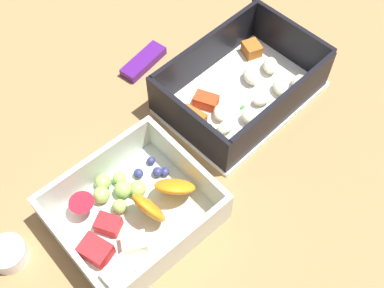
{
  "coord_description": "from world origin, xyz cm",
  "views": [
    {
      "loc": [
        -23.4,
        -20.78,
        50.18
      ],
      "look_at": [
        -1.0,
        -0.75,
        4.0
      ],
      "focal_mm": 44.15,
      "sensor_mm": 36.0,
      "label": 1
    }
  ],
  "objects_px": {
    "pasta_container": "(242,88)",
    "paper_cup_liner": "(8,254)",
    "fruit_bowl": "(132,211)",
    "candy_bar": "(144,62)"
  },
  "relations": [
    {
      "from": "pasta_container",
      "to": "paper_cup_liner",
      "type": "distance_m",
      "value": 0.33
    },
    {
      "from": "pasta_container",
      "to": "candy_bar",
      "type": "xyz_separation_m",
      "value": [
        -0.04,
        0.14,
        -0.01
      ]
    },
    {
      "from": "pasta_container",
      "to": "fruit_bowl",
      "type": "relative_size",
      "value": 1.19
    },
    {
      "from": "fruit_bowl",
      "to": "candy_bar",
      "type": "xyz_separation_m",
      "value": [
        0.17,
        0.15,
        -0.01
      ]
    },
    {
      "from": "fruit_bowl",
      "to": "paper_cup_liner",
      "type": "height_order",
      "value": "fruit_bowl"
    },
    {
      "from": "fruit_bowl",
      "to": "candy_bar",
      "type": "bearing_deg",
      "value": 42.23
    },
    {
      "from": "pasta_container",
      "to": "fruit_bowl",
      "type": "height_order",
      "value": "pasta_container"
    },
    {
      "from": "pasta_container",
      "to": "candy_bar",
      "type": "height_order",
      "value": "pasta_container"
    },
    {
      "from": "fruit_bowl",
      "to": "paper_cup_liner",
      "type": "distance_m",
      "value": 0.13
    },
    {
      "from": "pasta_container",
      "to": "paper_cup_liner",
      "type": "bearing_deg",
      "value": 175.59
    }
  ]
}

